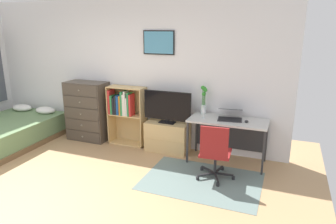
{
  "coord_description": "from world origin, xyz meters",
  "views": [
    {
      "loc": [
        2.91,
        -2.69,
        2.2
      ],
      "look_at": [
        1.24,
        1.5,
        0.94
      ],
      "focal_mm": 32.74,
      "sensor_mm": 36.0,
      "label": 1
    }
  ],
  "objects_px": {
    "tv_stand": "(168,137)",
    "office_chair": "(215,151)",
    "wine_glass": "(204,110)",
    "dresser": "(88,111)",
    "laptop": "(230,115)",
    "computer_mouse": "(246,121)",
    "bed": "(8,132)",
    "desk": "(229,126)",
    "television": "(167,107)",
    "bamboo_vase": "(204,100)",
    "bookshelf": "(125,110)"
  },
  "relations": [
    {
      "from": "television",
      "to": "desk",
      "type": "relative_size",
      "value": 0.69
    },
    {
      "from": "dresser",
      "to": "tv_stand",
      "type": "bearing_deg",
      "value": 0.51
    },
    {
      "from": "computer_mouse",
      "to": "bed",
      "type": "bearing_deg",
      "value": -171.43
    },
    {
      "from": "bed",
      "to": "dresser",
      "type": "relative_size",
      "value": 1.74
    },
    {
      "from": "dresser",
      "to": "bamboo_vase",
      "type": "distance_m",
      "value": 2.37
    },
    {
      "from": "desk",
      "to": "laptop",
      "type": "xyz_separation_m",
      "value": [
        0.01,
        0.0,
        0.2
      ]
    },
    {
      "from": "office_chair",
      "to": "wine_glass",
      "type": "relative_size",
      "value": 4.78
    },
    {
      "from": "bookshelf",
      "to": "bamboo_vase",
      "type": "xyz_separation_m",
      "value": [
        1.52,
        0.05,
        0.32
      ]
    },
    {
      "from": "bed",
      "to": "bookshelf",
      "type": "height_order",
      "value": "bookshelf"
    },
    {
      "from": "dresser",
      "to": "laptop",
      "type": "xyz_separation_m",
      "value": [
        2.81,
        0.01,
        0.22
      ]
    },
    {
      "from": "bookshelf",
      "to": "laptop",
      "type": "bearing_deg",
      "value": -1.58
    },
    {
      "from": "tv_stand",
      "to": "bed",
      "type": "bearing_deg",
      "value": -165.39
    },
    {
      "from": "tv_stand",
      "to": "wine_glass",
      "type": "distance_m",
      "value": 0.93
    },
    {
      "from": "wine_glass",
      "to": "dresser",
      "type": "bearing_deg",
      "value": 176.86
    },
    {
      "from": "wine_glass",
      "to": "laptop",
      "type": "bearing_deg",
      "value": 18.36
    },
    {
      "from": "laptop",
      "to": "bookshelf",
      "type": "bearing_deg",
      "value": 170.33
    },
    {
      "from": "tv_stand",
      "to": "bamboo_vase",
      "type": "distance_m",
      "value": 0.96
    },
    {
      "from": "tv_stand",
      "to": "computer_mouse",
      "type": "relative_size",
      "value": 7.43
    },
    {
      "from": "tv_stand",
      "to": "computer_mouse",
      "type": "distance_m",
      "value": 1.48
    },
    {
      "from": "tv_stand",
      "to": "bamboo_vase",
      "type": "relative_size",
      "value": 1.56
    },
    {
      "from": "desk",
      "to": "wine_glass",
      "type": "bearing_deg",
      "value": -161.54
    },
    {
      "from": "bookshelf",
      "to": "computer_mouse",
      "type": "xyz_separation_m",
      "value": [
        2.29,
        -0.17,
        0.08
      ]
    },
    {
      "from": "tv_stand",
      "to": "office_chair",
      "type": "bearing_deg",
      "value": -36.83
    },
    {
      "from": "bed",
      "to": "desk",
      "type": "relative_size",
      "value": 1.6
    },
    {
      "from": "bookshelf",
      "to": "desk",
      "type": "distance_m",
      "value": 1.99
    },
    {
      "from": "laptop",
      "to": "wine_glass",
      "type": "height_order",
      "value": "wine_glass"
    },
    {
      "from": "bed",
      "to": "bookshelf",
      "type": "distance_m",
      "value": 2.33
    },
    {
      "from": "tv_stand",
      "to": "wine_glass",
      "type": "relative_size",
      "value": 4.29
    },
    {
      "from": "television",
      "to": "computer_mouse",
      "type": "xyz_separation_m",
      "value": [
        1.39,
        -0.1,
        -0.07
      ]
    },
    {
      "from": "computer_mouse",
      "to": "bamboo_vase",
      "type": "distance_m",
      "value": 0.83
    },
    {
      "from": "dresser",
      "to": "television",
      "type": "relative_size",
      "value": 1.32
    },
    {
      "from": "laptop",
      "to": "computer_mouse",
      "type": "distance_m",
      "value": 0.31
    },
    {
      "from": "tv_stand",
      "to": "dresser",
      "type": "bearing_deg",
      "value": -179.49
    },
    {
      "from": "laptop",
      "to": "bamboo_vase",
      "type": "height_order",
      "value": "bamboo_vase"
    },
    {
      "from": "desk",
      "to": "wine_glass",
      "type": "height_order",
      "value": "wine_glass"
    },
    {
      "from": "tv_stand",
      "to": "wine_glass",
      "type": "xyz_separation_m",
      "value": [
        0.7,
        -0.15,
        0.6
      ]
    },
    {
      "from": "dresser",
      "to": "tv_stand",
      "type": "height_order",
      "value": "dresser"
    },
    {
      "from": "dresser",
      "to": "bamboo_vase",
      "type": "xyz_separation_m",
      "value": [
        2.33,
        0.12,
        0.41
      ]
    },
    {
      "from": "bamboo_vase",
      "to": "television",
      "type": "bearing_deg",
      "value": -168.94
    },
    {
      "from": "television",
      "to": "laptop",
      "type": "distance_m",
      "value": 1.11
    },
    {
      "from": "office_chair",
      "to": "wine_glass",
      "type": "distance_m",
      "value": 0.84
    },
    {
      "from": "tv_stand",
      "to": "office_chair",
      "type": "xyz_separation_m",
      "value": [
        1.05,
        -0.79,
        0.19
      ]
    },
    {
      "from": "bed",
      "to": "bookshelf",
      "type": "xyz_separation_m",
      "value": [
        2.13,
        0.83,
        0.45
      ]
    },
    {
      "from": "bookshelf",
      "to": "wine_glass",
      "type": "height_order",
      "value": "bookshelf"
    },
    {
      "from": "office_chair",
      "to": "desk",
      "type": "bearing_deg",
      "value": 81.81
    },
    {
      "from": "bed",
      "to": "office_chair",
      "type": "height_order",
      "value": "office_chair"
    },
    {
      "from": "office_chair",
      "to": "bamboo_vase",
      "type": "distance_m",
      "value": 1.12
    },
    {
      "from": "television",
      "to": "bookshelf",
      "type": "bearing_deg",
      "value": 175.67
    },
    {
      "from": "bed",
      "to": "wine_glass",
      "type": "xyz_separation_m",
      "value": [
        3.72,
        0.64,
        0.65
      ]
    },
    {
      "from": "desk",
      "to": "wine_glass",
      "type": "xyz_separation_m",
      "value": [
        -0.4,
        -0.13,
        0.27
      ]
    }
  ]
}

